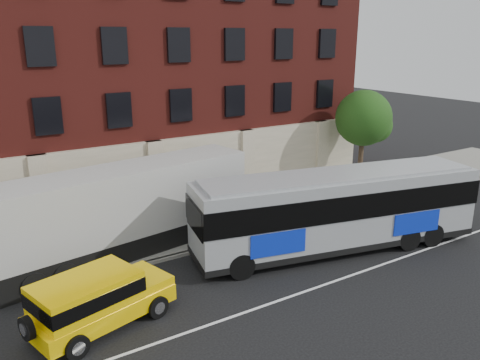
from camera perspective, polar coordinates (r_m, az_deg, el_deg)
ground at (r=18.55m, az=5.15°, el=-14.74°), size 120.00×120.00×0.00m
sidewalk at (r=25.46m, az=-7.24°, el=-5.57°), size 60.00×6.00×0.15m
kerb at (r=22.98m, az=-4.01°, el=-8.00°), size 60.00×0.25×0.15m
lane_line at (r=18.88m, az=4.21°, el=-14.07°), size 60.00×0.12×0.01m
building at (r=31.05m, az=-14.18°, el=12.34°), size 30.00×12.10×15.00m
sign_pole at (r=20.38m, az=-26.10°, el=-8.86°), size 0.30×0.20×2.50m
street_tree at (r=32.46m, az=14.37°, el=6.83°), size 3.60×3.60×6.20m
city_bus at (r=22.73m, az=11.39°, el=-3.22°), size 13.83×5.73×3.71m
yellow_suv at (r=17.52m, az=-16.65°, el=-13.17°), size 5.31×3.22×1.97m
shipping_container at (r=22.44m, az=-13.40°, el=-3.70°), size 12.46×4.35×4.07m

